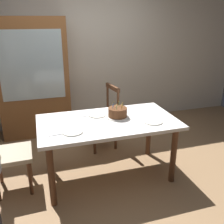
{
  "coord_description": "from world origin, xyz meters",
  "views": [
    {
      "loc": [
        -0.74,
        -2.57,
        1.87
      ],
      "look_at": [
        0.05,
        0.0,
        0.85
      ],
      "focal_mm": 39.8,
      "sensor_mm": 36.0,
      "label": 1
    }
  ],
  "objects_px": {
    "birthday_cake": "(118,113)",
    "china_cabinet": "(33,79)",
    "dining_table": "(108,128)",
    "plate_near_guest": "(153,122)",
    "plate_near_celebrant": "(73,132)",
    "plate_far_side": "(97,115)",
    "chair_upholstered": "(1,149)",
    "chair_spindle_back": "(102,119)"
  },
  "relations": [
    {
      "from": "plate_near_celebrant",
      "to": "chair_spindle_back",
      "type": "xyz_separation_m",
      "value": [
        0.58,
        0.96,
        -0.3
      ]
    },
    {
      "from": "birthday_cake",
      "to": "china_cabinet",
      "type": "height_order",
      "value": "china_cabinet"
    },
    {
      "from": "dining_table",
      "to": "birthday_cake",
      "type": "relative_size",
      "value": 5.74
    },
    {
      "from": "plate_near_guest",
      "to": "china_cabinet",
      "type": "relative_size",
      "value": 0.12
    },
    {
      "from": "plate_near_celebrant",
      "to": "chair_spindle_back",
      "type": "bearing_deg",
      "value": 59.05
    },
    {
      "from": "dining_table",
      "to": "plate_near_celebrant",
      "type": "height_order",
      "value": "plate_near_celebrant"
    },
    {
      "from": "chair_upholstered",
      "to": "china_cabinet",
      "type": "relative_size",
      "value": 0.5
    },
    {
      "from": "plate_near_celebrant",
      "to": "chair_upholstered",
      "type": "distance_m",
      "value": 0.83
    },
    {
      "from": "dining_table",
      "to": "chair_spindle_back",
      "type": "distance_m",
      "value": 0.8
    },
    {
      "from": "chair_spindle_back",
      "to": "chair_upholstered",
      "type": "bearing_deg",
      "value": -152.33
    },
    {
      "from": "chair_spindle_back",
      "to": "dining_table",
      "type": "bearing_deg",
      "value": -100.04
    },
    {
      "from": "dining_table",
      "to": "chair_upholstered",
      "type": "xyz_separation_m",
      "value": [
        -1.19,
        0.07,
        -0.12
      ]
    },
    {
      "from": "dining_table",
      "to": "chair_upholstered",
      "type": "height_order",
      "value": "chair_upholstered"
    },
    {
      "from": "dining_table",
      "to": "plate_near_guest",
      "type": "distance_m",
      "value": 0.53
    },
    {
      "from": "plate_near_celebrant",
      "to": "chair_upholstered",
      "type": "bearing_deg",
      "value": 160.45
    },
    {
      "from": "birthday_cake",
      "to": "chair_spindle_back",
      "type": "relative_size",
      "value": 0.29
    },
    {
      "from": "dining_table",
      "to": "birthday_cake",
      "type": "height_order",
      "value": "birthday_cake"
    },
    {
      "from": "plate_far_side",
      "to": "chair_upholstered",
      "type": "height_order",
      "value": "chair_upholstered"
    },
    {
      "from": "plate_near_celebrant",
      "to": "plate_near_guest",
      "type": "xyz_separation_m",
      "value": [
        0.92,
        0.0,
        0.0
      ]
    },
    {
      "from": "birthday_cake",
      "to": "plate_near_guest",
      "type": "bearing_deg",
      "value": -36.98
    },
    {
      "from": "birthday_cake",
      "to": "china_cabinet",
      "type": "xyz_separation_m",
      "value": [
        -0.94,
        1.5,
        0.14
      ]
    },
    {
      "from": "plate_near_guest",
      "to": "chair_spindle_back",
      "type": "xyz_separation_m",
      "value": [
        -0.35,
        0.96,
        -0.3
      ]
    },
    {
      "from": "plate_near_celebrant",
      "to": "china_cabinet",
      "type": "bearing_deg",
      "value": 101.44
    },
    {
      "from": "plate_far_side",
      "to": "chair_spindle_back",
      "type": "relative_size",
      "value": 0.23
    },
    {
      "from": "plate_far_side",
      "to": "birthday_cake",
      "type": "bearing_deg",
      "value": -32.17
    },
    {
      "from": "birthday_cake",
      "to": "plate_far_side",
      "type": "bearing_deg",
      "value": 147.83
    },
    {
      "from": "china_cabinet",
      "to": "chair_spindle_back",
      "type": "bearing_deg",
      "value": -40.36
    },
    {
      "from": "birthday_cake",
      "to": "plate_near_guest",
      "type": "xyz_separation_m",
      "value": [
        0.34,
        -0.26,
        -0.05
      ]
    },
    {
      "from": "chair_upholstered",
      "to": "birthday_cake",
      "type": "bearing_deg",
      "value": -0.35
    },
    {
      "from": "plate_near_guest",
      "to": "china_cabinet",
      "type": "distance_m",
      "value": 2.18
    },
    {
      "from": "birthday_cake",
      "to": "plate_near_celebrant",
      "type": "xyz_separation_m",
      "value": [
        -0.58,
        -0.26,
        -0.05
      ]
    },
    {
      "from": "plate_far_side",
      "to": "china_cabinet",
      "type": "bearing_deg",
      "value": 117.8
    },
    {
      "from": "plate_near_celebrant",
      "to": "chair_upholstered",
      "type": "xyz_separation_m",
      "value": [
        -0.75,
        0.27,
        -0.22
      ]
    },
    {
      "from": "plate_near_guest",
      "to": "chair_upholstered",
      "type": "relative_size",
      "value": 0.23
    },
    {
      "from": "chair_spindle_back",
      "to": "chair_upholstered",
      "type": "relative_size",
      "value": 1.0
    },
    {
      "from": "dining_table",
      "to": "chair_upholstered",
      "type": "bearing_deg",
      "value": 176.72
    },
    {
      "from": "plate_far_side",
      "to": "chair_upholstered",
      "type": "bearing_deg",
      "value": -173.35
    },
    {
      "from": "plate_near_guest",
      "to": "birthday_cake",
      "type": "bearing_deg",
      "value": 143.02
    },
    {
      "from": "plate_near_celebrant",
      "to": "china_cabinet",
      "type": "height_order",
      "value": "china_cabinet"
    },
    {
      "from": "plate_near_celebrant",
      "to": "plate_far_side",
      "type": "distance_m",
      "value": 0.54
    },
    {
      "from": "plate_near_celebrant",
      "to": "chair_upholstered",
      "type": "relative_size",
      "value": 0.23
    },
    {
      "from": "plate_far_side",
      "to": "plate_near_celebrant",
      "type": "bearing_deg",
      "value": -132.37
    }
  ]
}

